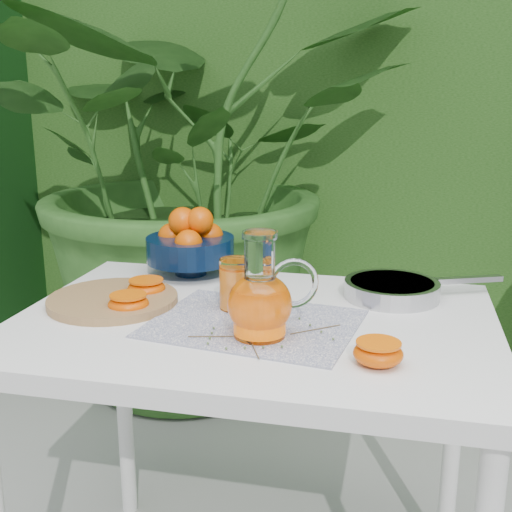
% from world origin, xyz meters
% --- Properties ---
extents(hedge_backdrop, '(8.00, 1.65, 2.50)m').
position_xyz_m(hedge_backdrop, '(0.06, 2.06, 1.19)').
color(hedge_backdrop, '#1C4513').
rests_on(hedge_backdrop, ground).
extents(potted_plant_left, '(2.60, 2.60, 1.89)m').
position_xyz_m(potted_plant_left, '(-0.67, 1.28, 0.95)').
color(potted_plant_left, '#28551D').
rests_on(potted_plant_left, ground).
extents(white_table, '(1.00, 0.70, 0.75)m').
position_xyz_m(white_table, '(-0.14, 0.02, 0.67)').
color(white_table, white).
rests_on(white_table, ground).
extents(placemat, '(0.45, 0.37, 0.00)m').
position_xyz_m(placemat, '(-0.13, -0.01, 0.75)').
color(placemat, '#0E1A4F').
rests_on(placemat, white_table).
extents(cutting_board, '(0.29, 0.29, 0.02)m').
position_xyz_m(cutting_board, '(-0.47, 0.04, 0.76)').
color(cutting_board, '#976E44').
rests_on(cutting_board, white_table).
extents(fruit_bowl, '(0.27, 0.27, 0.18)m').
position_xyz_m(fruit_bowl, '(-0.37, 0.31, 0.83)').
color(fruit_bowl, black).
rests_on(fruit_bowl, white_table).
extents(juice_pitcher, '(0.19, 0.16, 0.21)m').
position_xyz_m(juice_pitcher, '(-0.10, -0.08, 0.83)').
color(juice_pitcher, white).
rests_on(juice_pitcher, white_table).
extents(juice_tumbler, '(0.10, 0.10, 0.11)m').
position_xyz_m(juice_tumbler, '(-0.19, 0.06, 0.81)').
color(juice_tumbler, white).
rests_on(juice_tumbler, white_table).
extents(saute_pan, '(0.40, 0.28, 0.04)m').
position_xyz_m(saute_pan, '(0.14, 0.22, 0.77)').
color(saute_pan, '#ACACB0').
rests_on(saute_pan, white_table).
extents(orange_halves, '(0.64, 0.36, 0.04)m').
position_xyz_m(orange_halves, '(-0.23, -0.02, 0.77)').
color(orange_halves, '#CE4102').
rests_on(orange_halves, white_table).
extents(thyme_sprigs, '(0.28, 0.22, 0.01)m').
position_xyz_m(thyme_sprigs, '(-0.10, -0.09, 0.76)').
color(thyme_sprigs, brown).
rests_on(thyme_sprigs, white_table).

